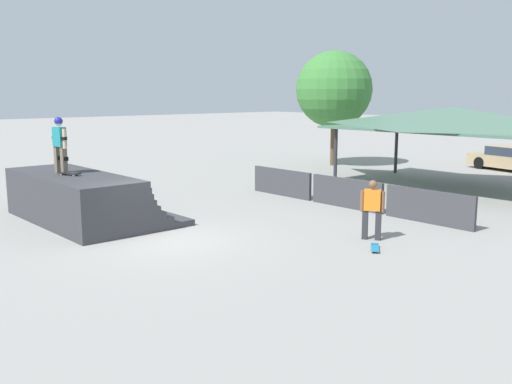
% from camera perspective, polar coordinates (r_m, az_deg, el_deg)
% --- Properties ---
extents(ground_plane, '(160.00, 160.00, 0.00)m').
position_cam_1_polar(ground_plane, '(16.03, -9.34, -4.81)').
color(ground_plane, gray).
extents(quarter_pipe_ramp, '(5.80, 3.65, 1.53)m').
position_cam_1_polar(quarter_pipe_ramp, '(18.88, -17.07, -0.74)').
color(quarter_pipe_ramp, '#38383D').
rests_on(quarter_pipe_ramp, ground).
extents(skater_on_deck, '(0.76, 0.29, 1.77)m').
position_cam_1_polar(skater_on_deck, '(18.85, -19.04, 4.83)').
color(skater_on_deck, '#6B6051').
rests_on(skater_on_deck, quarter_pipe_ramp).
extents(skateboard_on_deck, '(0.82, 0.51, 0.09)m').
position_cam_1_polar(skateboard_on_deck, '(18.42, -18.13, 1.77)').
color(skateboard_on_deck, silver).
rests_on(skateboard_on_deck, quarter_pipe_ramp).
extents(bystander_walking, '(0.63, 0.44, 1.67)m').
position_cam_1_polar(bystander_walking, '(16.05, 11.55, -1.45)').
color(bystander_walking, '#2D2D33').
rests_on(bystander_walking, ground).
extents(skateboard_on_ground, '(0.64, 0.74, 0.09)m').
position_cam_1_polar(skateboard_on_ground, '(15.21, 11.82, -5.46)').
color(skateboard_on_ground, red).
rests_on(skateboard_on_ground, ground).
extents(barrier_fence, '(9.70, 0.12, 1.05)m').
position_cam_1_polar(barrier_fence, '(20.46, 9.04, -0.11)').
color(barrier_fence, '#3D3D42').
rests_on(barrier_fence, ground).
extents(pavilion_shelter, '(10.14, 5.51, 3.46)m').
position_cam_1_polar(pavilion_shelter, '(25.47, 18.99, 6.92)').
color(pavilion_shelter, '#2D2D33').
rests_on(pavilion_shelter, ground).
extents(tree_beside_pavilion, '(4.23, 4.23, 6.35)m').
position_cam_1_polar(tree_beside_pavilion, '(32.36, 7.82, 10.13)').
color(tree_beside_pavilion, brown).
rests_on(tree_beside_pavilion, ground).
extents(parked_car_tan, '(4.61, 2.54, 1.27)m').
position_cam_1_polar(parked_car_tan, '(32.80, 24.10, 3.01)').
color(parked_car_tan, tan).
rests_on(parked_car_tan, ground).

